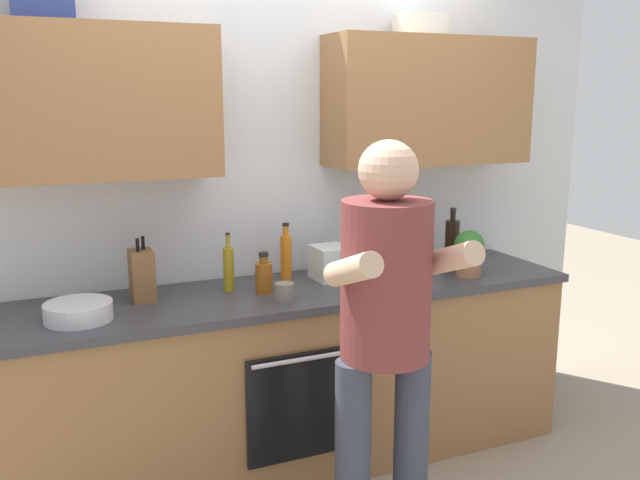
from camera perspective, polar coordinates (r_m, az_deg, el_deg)
The scene contains 15 objects.
ground_plane at distance 3.62m, azimuth -2.38°, elevation -17.96°, with size 12.00×12.00×0.00m, color gray.
back_wall_unit at distance 3.41m, azimuth -4.35°, elevation 6.65°, with size 4.00×0.38×2.50m.
counter at distance 3.41m, azimuth -2.45°, elevation -11.39°, with size 2.84×0.67×0.90m.
person_standing at distance 2.59m, azimuth 5.52°, elevation -6.77°, with size 0.49×0.45×1.65m.
bottle_juice at distance 3.40m, azimuth -2.86°, elevation -1.33°, with size 0.06×0.06×0.29m.
bottle_wine at distance 3.63m, azimuth 7.41°, elevation -0.49°, with size 0.08×0.08×0.30m.
bottle_oil at distance 3.23m, azimuth -7.63°, elevation -2.34°, with size 0.05×0.05×0.28m.
bottle_soy at distance 3.77m, azimuth 10.96°, elevation -0.14°, with size 0.08×0.08×0.31m.
bottle_syrup at distance 3.19m, azimuth -4.70°, elevation -3.04°, with size 0.08×0.08×0.19m.
bottle_water at distance 3.27m, azimuth 4.17°, elevation -2.26°, with size 0.06×0.06×0.24m.
cup_stoneware at distance 3.07m, azimuth -2.97°, elevation -4.36°, with size 0.09×0.09×0.08m, color slate.
mixing_bowl at distance 2.98m, azimuth -19.51°, elevation -5.63°, with size 0.28×0.28×0.08m, color silver.
knife_block at distance 3.16m, azimuth -14.63°, elevation -2.85°, with size 0.10×0.14×0.29m.
potted_herb at distance 3.55m, azimuth 12.33°, elevation -0.98°, with size 0.15×0.15×0.24m.
grocery_bag_produce at distance 3.42m, azimuth 0.87°, elevation -1.90°, with size 0.17×0.19×0.17m, color silver.
Camera 1 is at (-1.12, -2.93, 1.81)m, focal length 38.34 mm.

